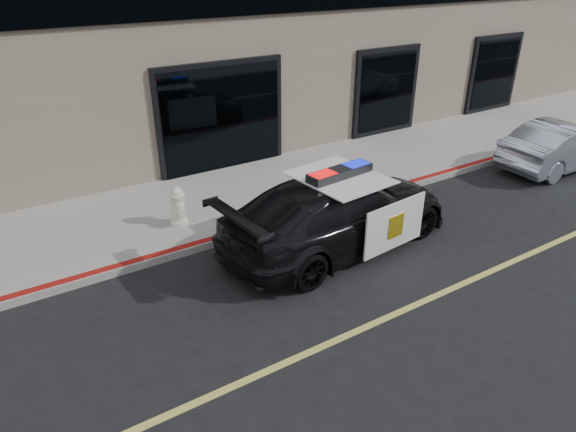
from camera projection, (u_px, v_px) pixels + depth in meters
ground at (454, 288)px, 8.88m from camera, size 120.00×120.00×0.00m
sidewalk_n at (291, 183)px, 12.80m from camera, size 60.00×3.50×0.15m
police_car at (338, 211)px, 9.91m from camera, size 2.96×5.33×1.62m
silver_sedan at (564, 145)px, 13.63m from camera, size 1.58×3.94×1.27m
fire_hydrant at (178, 206)px, 10.52m from camera, size 0.38×0.53×0.84m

